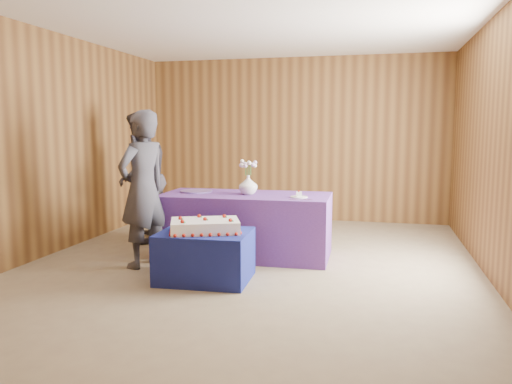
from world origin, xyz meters
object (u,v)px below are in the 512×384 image
(vase, at_px, (248,185))
(guest_left, at_px, (143,189))
(cake_table, at_px, (205,256))
(serving_table, at_px, (246,225))
(sheet_cake, at_px, (205,226))
(guest_right, at_px, (141,177))

(vase, height_order, guest_left, guest_left)
(vase, bearing_deg, cake_table, -99.67)
(serving_table, xyz_separation_m, vase, (0.03, -0.01, 0.49))
(cake_table, relative_size, serving_table, 0.45)
(serving_table, relative_size, guest_left, 1.15)
(sheet_cake, bearing_deg, guest_left, 136.07)
(serving_table, height_order, vase, vase)
(cake_table, xyz_separation_m, vase, (0.18, 1.05, 0.61))
(cake_table, distance_m, guest_right, 2.11)
(sheet_cake, bearing_deg, cake_table, 104.37)
(cake_table, xyz_separation_m, guest_right, (-1.41, 1.44, 0.63))
(vase, bearing_deg, guest_right, 166.19)
(vase, relative_size, guest_left, 0.13)
(cake_table, height_order, guest_right, guest_right)
(vase, bearing_deg, guest_left, -145.02)
(cake_table, height_order, sheet_cake, sheet_cake)
(cake_table, height_order, serving_table, serving_table)
(vase, distance_m, guest_left, 1.24)
(guest_left, bearing_deg, vase, 147.35)
(sheet_cake, relative_size, vase, 3.58)
(vase, bearing_deg, serving_table, 168.32)
(cake_table, bearing_deg, vase, 77.66)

